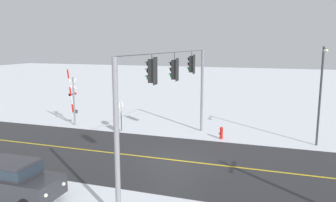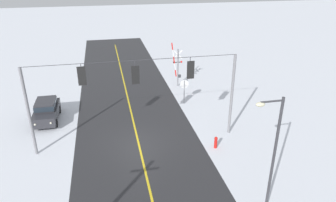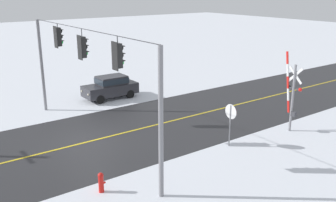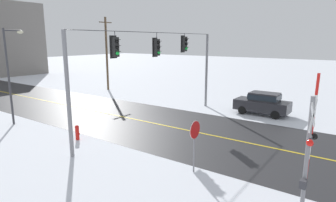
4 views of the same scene
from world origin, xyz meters
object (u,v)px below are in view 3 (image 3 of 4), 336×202
stop_sign (231,116)px  railroad_crossing (292,94)px  fire_hydrant (101,182)px  parked_car_charcoal (111,86)px

stop_sign → railroad_crossing: bearing=-95.5°
stop_sign → fire_hydrant: stop_sign is taller
stop_sign → parked_car_charcoal: stop_sign is taller
stop_sign → railroad_crossing: size_ratio=0.50×
parked_car_charcoal → railroad_crossing: bearing=-156.4°
railroad_crossing → stop_sign: bearing=84.5°
stop_sign → fire_hydrant: size_ratio=2.67×
railroad_crossing → parked_car_charcoal: size_ratio=1.11×
parked_car_charcoal → stop_sign: bearing=-176.0°
parked_car_charcoal → fire_hydrant: (-12.18, 6.89, -0.49)m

